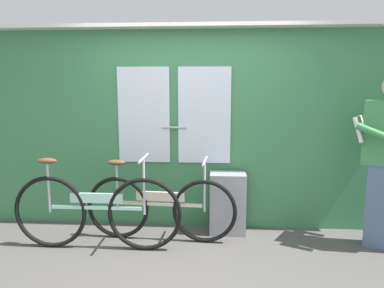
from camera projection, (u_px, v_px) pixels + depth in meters
The scene contains 5 objects.
ground_plane at pixel (182, 280), 3.26m from camera, with size 6.47×4.15×0.04m, color #474442.
train_door_wall at pixel (191, 125), 4.31m from camera, with size 5.47×0.28×2.33m.
bicycle_near_door at pixel (96, 211), 3.78m from camera, with size 1.75×0.44×0.97m.
bicycle_leaning_behind at pixel (160, 207), 4.00m from camera, with size 1.65×0.44×0.90m.
trash_bin_by_wall at pixel (228, 203), 4.21m from camera, with size 0.40×0.28×0.70m, color gray.
Camera 1 is at (0.30, -3.01, 1.69)m, focal length 34.72 mm.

